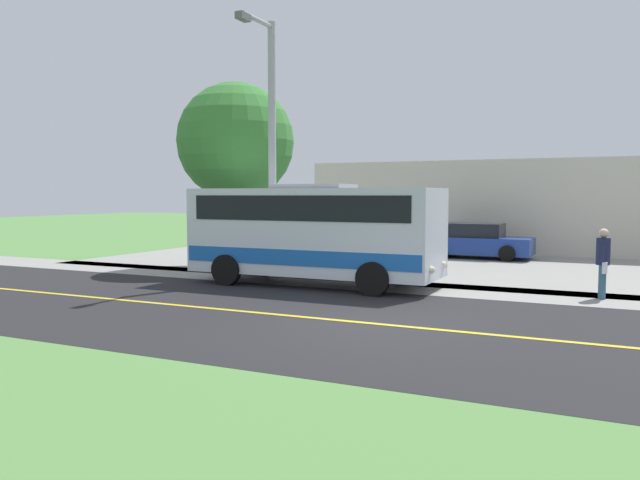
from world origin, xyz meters
TOP-DOWN VIEW (x-y plane):
  - ground_plane at (0.00, 0.00)m, footprint 120.00×120.00m
  - road_surface at (0.00, 0.00)m, footprint 8.00×100.00m
  - sidewalk at (-5.20, 0.00)m, footprint 2.40×100.00m
  - parking_lot_surface at (-12.40, 3.00)m, footprint 14.00×36.00m
  - road_centre_line at (0.00, 0.00)m, footprint 0.16×100.00m
  - shuttle_bus_front at (-4.46, -3.43)m, footprint 2.57×7.43m
  - pedestrian_with_bags at (-5.41, 4.24)m, footprint 0.72×0.34m
  - street_light_pole at (-4.88, -5.11)m, footprint 1.97×0.24m
  - parked_car_near at (-14.32, -0.73)m, footprint 2.08×4.43m
  - tree_curbside at (-7.40, -8.00)m, footprint 4.23×4.23m
  - commercial_building at (-21.40, -0.04)m, footprint 10.00×18.31m

SIDE VIEW (x-z plane):
  - ground_plane at x=0.00m, z-range 0.00..0.00m
  - sidewalk at x=-5.20m, z-range 0.00..0.01m
  - parking_lot_surface at x=-12.40m, z-range 0.00..0.01m
  - road_surface at x=0.00m, z-range 0.00..0.01m
  - road_centre_line at x=0.00m, z-range 0.01..0.01m
  - parked_car_near at x=-14.32m, z-range -0.04..1.41m
  - pedestrian_with_bags at x=-5.41m, z-range 0.07..1.85m
  - shuttle_bus_front at x=-4.46m, z-range 0.15..3.08m
  - commercial_building at x=-21.40m, z-range 0.00..4.19m
  - street_light_pole at x=-4.88m, z-range 0.41..8.26m
  - tree_curbside at x=-7.40m, z-range 1.20..7.86m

